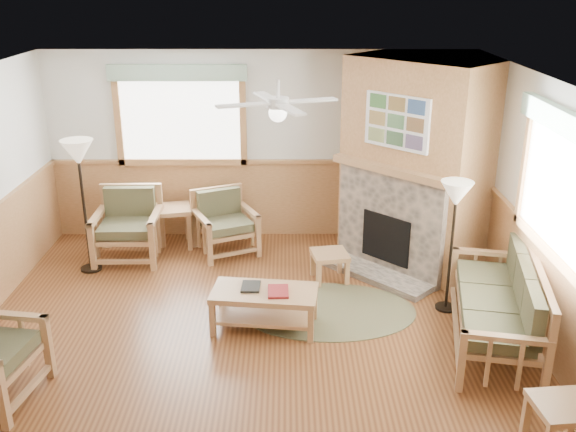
{
  "coord_description": "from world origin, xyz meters",
  "views": [
    {
      "loc": [
        0.38,
        -5.92,
        3.65
      ],
      "look_at": [
        0.4,
        0.7,
        1.15
      ],
      "focal_mm": 40.0,
      "sensor_mm": 36.0,
      "label": 1
    }
  ],
  "objects_px": {
    "coffee_table": "(265,309)",
    "end_table_chairs": "(173,227)",
    "sofa": "(495,303)",
    "floor_lamp_right": "(451,247)",
    "armchair_back_right": "(225,223)",
    "floor_lamp_left": "(84,207)",
    "end_table_sofa": "(560,431)",
    "footstool": "(330,266)",
    "armchair_back_left": "(128,226)"
  },
  "relations": [
    {
      "from": "coffee_table",
      "to": "end_table_chairs",
      "type": "distance_m",
      "value": 2.67
    },
    {
      "from": "sofa",
      "to": "floor_lamp_right",
      "type": "distance_m",
      "value": 0.85
    },
    {
      "from": "armchair_back_right",
      "to": "coffee_table",
      "type": "relative_size",
      "value": 0.75
    },
    {
      "from": "end_table_chairs",
      "to": "floor_lamp_left",
      "type": "height_order",
      "value": "floor_lamp_left"
    },
    {
      "from": "end_table_chairs",
      "to": "floor_lamp_left",
      "type": "bearing_deg",
      "value": -140.19
    },
    {
      "from": "coffee_table",
      "to": "end_table_sofa",
      "type": "distance_m",
      "value": 3.16
    },
    {
      "from": "armchair_back_right",
      "to": "footstool",
      "type": "bearing_deg",
      "value": -57.51
    },
    {
      "from": "end_table_sofa",
      "to": "armchair_back_right",
      "type": "bearing_deg",
      "value": 126.2
    },
    {
      "from": "armchair_back_right",
      "to": "floor_lamp_left",
      "type": "height_order",
      "value": "floor_lamp_left"
    },
    {
      "from": "end_table_chairs",
      "to": "end_table_sofa",
      "type": "relative_size",
      "value": 1.11
    },
    {
      "from": "end_table_sofa",
      "to": "coffee_table",
      "type": "bearing_deg",
      "value": 139.59
    },
    {
      "from": "armchair_back_left",
      "to": "end_table_chairs",
      "type": "height_order",
      "value": "armchair_back_left"
    },
    {
      "from": "armchair_back_right",
      "to": "floor_lamp_right",
      "type": "distance_m",
      "value": 3.18
    },
    {
      "from": "footstool",
      "to": "armchair_back_left",
      "type": "bearing_deg",
      "value": 166.09
    },
    {
      "from": "end_table_sofa",
      "to": "footstool",
      "type": "height_order",
      "value": "end_table_sofa"
    },
    {
      "from": "end_table_sofa",
      "to": "floor_lamp_left",
      "type": "bearing_deg",
      "value": 143.29
    },
    {
      "from": "end_table_chairs",
      "to": "floor_lamp_right",
      "type": "height_order",
      "value": "floor_lamp_right"
    },
    {
      "from": "end_table_sofa",
      "to": "armchair_back_left",
      "type": "bearing_deg",
      "value": 137.93
    },
    {
      "from": "sofa",
      "to": "end_table_sofa",
      "type": "distance_m",
      "value": 1.77
    },
    {
      "from": "floor_lamp_left",
      "to": "armchair_back_right",
      "type": "bearing_deg",
      "value": 18.61
    },
    {
      "from": "sofa",
      "to": "end_table_chairs",
      "type": "distance_m",
      "value": 4.58
    },
    {
      "from": "coffee_table",
      "to": "end_table_chairs",
      "type": "height_order",
      "value": "end_table_chairs"
    },
    {
      "from": "end_table_sofa",
      "to": "floor_lamp_left",
      "type": "relative_size",
      "value": 0.3
    },
    {
      "from": "floor_lamp_left",
      "to": "floor_lamp_right",
      "type": "relative_size",
      "value": 1.13
    },
    {
      "from": "end_table_chairs",
      "to": "footstool",
      "type": "xyz_separation_m",
      "value": [
        2.17,
        -1.11,
        -0.1
      ]
    },
    {
      "from": "footstool",
      "to": "floor_lamp_left",
      "type": "xyz_separation_m",
      "value": [
        -3.12,
        0.31,
        0.69
      ]
    },
    {
      "from": "sofa",
      "to": "armchair_back_left",
      "type": "relative_size",
      "value": 2.09
    },
    {
      "from": "coffee_table",
      "to": "footstool",
      "type": "height_order",
      "value": "coffee_table"
    },
    {
      "from": "armchair_back_right",
      "to": "coffee_table",
      "type": "height_order",
      "value": "armchair_back_right"
    },
    {
      "from": "end_table_sofa",
      "to": "floor_lamp_right",
      "type": "distance_m",
      "value": 2.54
    },
    {
      "from": "sofa",
      "to": "coffee_table",
      "type": "distance_m",
      "value": 2.43
    },
    {
      "from": "sofa",
      "to": "floor_lamp_left",
      "type": "distance_m",
      "value": 5.08
    },
    {
      "from": "armchair_back_left",
      "to": "coffee_table",
      "type": "height_order",
      "value": "armchair_back_left"
    },
    {
      "from": "armchair_back_left",
      "to": "footstool",
      "type": "distance_m",
      "value": 2.78
    },
    {
      "from": "coffee_table",
      "to": "floor_lamp_left",
      "type": "xyz_separation_m",
      "value": [
        -2.34,
        1.49,
        0.65
      ]
    },
    {
      "from": "sofa",
      "to": "floor_lamp_right",
      "type": "relative_size",
      "value": 1.27
    },
    {
      "from": "armchair_back_right",
      "to": "floor_lamp_left",
      "type": "bearing_deg",
      "value": 173.84
    },
    {
      "from": "sofa",
      "to": "armchair_back_left",
      "type": "height_order",
      "value": "armchair_back_left"
    },
    {
      "from": "floor_lamp_right",
      "to": "armchair_back_right",
      "type": "bearing_deg",
      "value": 148.64
    },
    {
      "from": "sofa",
      "to": "floor_lamp_left",
      "type": "relative_size",
      "value": 1.13
    },
    {
      "from": "footstool",
      "to": "armchair_back_right",
      "type": "bearing_deg",
      "value": 147.26
    },
    {
      "from": "end_table_chairs",
      "to": "end_table_sofa",
      "type": "height_order",
      "value": "end_table_chairs"
    },
    {
      "from": "coffee_table",
      "to": "end_table_sofa",
      "type": "height_order",
      "value": "end_table_sofa"
    },
    {
      "from": "armchair_back_right",
      "to": "sofa",
      "type": "bearing_deg",
      "value": -62.85
    },
    {
      "from": "armchair_back_left",
      "to": "end_table_sofa",
      "type": "relative_size",
      "value": 1.81
    },
    {
      "from": "floor_lamp_left",
      "to": "sofa",
      "type": "bearing_deg",
      "value": -20.57
    },
    {
      "from": "armchair_back_right",
      "to": "end_table_chairs",
      "type": "distance_m",
      "value": 0.81
    },
    {
      "from": "coffee_table",
      "to": "end_table_chairs",
      "type": "xyz_separation_m",
      "value": [
        -1.38,
        2.28,
        0.07
      ]
    },
    {
      "from": "floor_lamp_left",
      "to": "footstool",
      "type": "bearing_deg",
      "value": -5.73
    },
    {
      "from": "floor_lamp_left",
      "to": "floor_lamp_right",
      "type": "xyz_separation_m",
      "value": [
        4.43,
        -1.06,
        -0.1
      ]
    }
  ]
}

